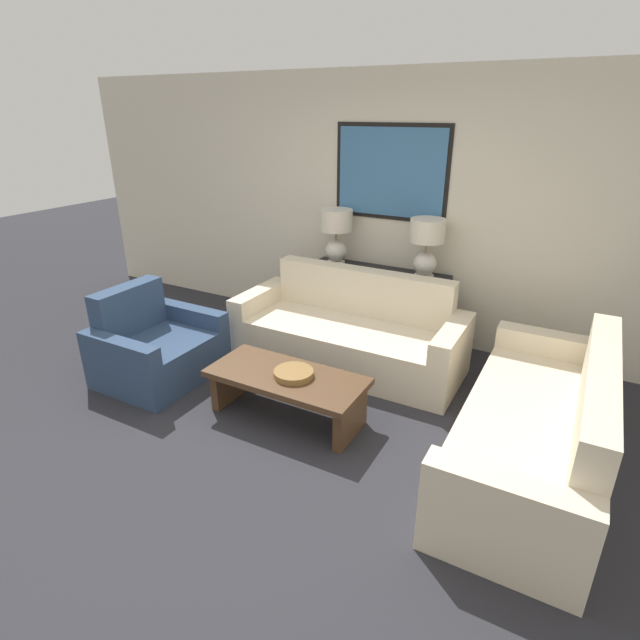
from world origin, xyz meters
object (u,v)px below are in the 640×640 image
at_px(couch_by_back_wall, 349,335).
at_px(couch_by_side, 538,431).
at_px(armchair_near_back_wall, 156,348).
at_px(decorative_bowl, 294,373).
at_px(console_table, 376,304).
at_px(coffee_table, 287,385).
at_px(table_lamp_left, 336,231).
at_px(table_lamp_right, 427,242).

xyz_separation_m(couch_by_back_wall, couch_by_side, (1.79, -0.78, 0.00)).
relative_size(couch_by_side, armchair_near_back_wall, 2.19).
distance_m(couch_by_side, decorative_bowl, 1.77).
bearing_deg(couch_by_back_wall, console_table, 90.00).
xyz_separation_m(console_table, decorative_bowl, (0.05, -1.73, 0.03)).
bearing_deg(couch_by_side, coffee_table, -170.21).
bearing_deg(armchair_near_back_wall, couch_by_back_wall, 37.42).
relative_size(table_lamp_left, table_lamp_right, 1.00).
bearing_deg(coffee_table, table_lamp_right, 73.91).
bearing_deg(armchair_near_back_wall, coffee_table, -0.03).
distance_m(console_table, decorative_bowl, 1.73).
xyz_separation_m(table_lamp_left, armchair_near_back_wall, (-0.94, -1.74, -0.84)).
distance_m(table_lamp_right, coffee_table, 1.99).
height_order(couch_by_back_wall, armchair_near_back_wall, couch_by_back_wall).
bearing_deg(couch_by_back_wall, coffee_table, -90.82).
xyz_separation_m(table_lamp_left, couch_by_back_wall, (0.49, -0.65, -0.82)).
height_order(couch_by_side, armchair_near_back_wall, couch_by_side).
distance_m(table_lamp_left, decorative_bowl, 1.94).
height_order(table_lamp_right, armchair_near_back_wall, table_lamp_right).
height_order(couch_by_back_wall, coffee_table, couch_by_back_wall).
bearing_deg(decorative_bowl, couch_by_back_wall, 92.53).
distance_m(table_lamp_left, armchair_near_back_wall, 2.14).
distance_m(console_table, table_lamp_right, 0.88).
relative_size(table_lamp_right, coffee_table, 0.46).
relative_size(console_table, table_lamp_right, 2.53).
bearing_deg(couch_by_side, table_lamp_left, 147.87).
bearing_deg(couch_by_side, decorative_bowl, -170.01).
bearing_deg(table_lamp_left, console_table, 0.00).
bearing_deg(console_table, table_lamp_right, -0.00).
bearing_deg(console_table, table_lamp_left, -180.00).
bearing_deg(coffee_table, console_table, 89.49).
height_order(table_lamp_right, couch_by_back_wall, table_lamp_right).
relative_size(couch_by_side, decorative_bowl, 7.03).
height_order(couch_by_side, coffee_table, couch_by_side).
xyz_separation_m(table_lamp_right, armchair_near_back_wall, (-1.91, -1.74, -0.84)).
distance_m(coffee_table, decorative_bowl, 0.14).
xyz_separation_m(table_lamp_right, decorative_bowl, (-0.44, -1.73, -0.70)).
height_order(coffee_table, decorative_bowl, decorative_bowl).
xyz_separation_m(coffee_table, armchair_near_back_wall, (-1.41, 0.00, -0.01)).
xyz_separation_m(couch_by_side, armchair_near_back_wall, (-3.21, -0.31, -0.02)).
relative_size(decorative_bowl, armchair_near_back_wall, 0.31).
height_order(table_lamp_right, couch_by_side, table_lamp_right).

